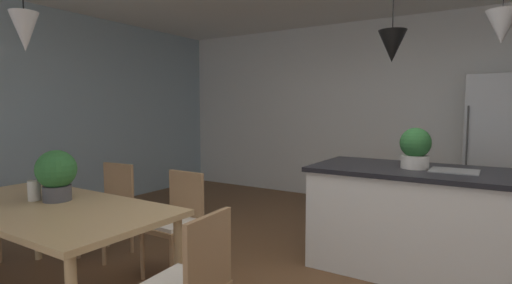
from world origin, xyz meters
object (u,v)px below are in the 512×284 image
chair_far_left (109,206)px  potted_plant_on_island (415,148)px  refrigerator (498,151)px  chair_kitchen_end (189,284)px  chair_far_right (176,220)px  kitchen_island (435,222)px  potted_plant_on_table (56,173)px  dining_table (47,213)px  vase_on_dining_table (34,190)px

chair_far_left → potted_plant_on_island: size_ratio=2.49×
chair_far_left → refrigerator: (3.15, 3.09, 0.43)m
chair_kitchen_end → potted_plant_on_island: size_ratio=2.49×
chair_far_right → kitchen_island: size_ratio=0.42×
potted_plant_on_table → kitchen_island: bearing=38.8°
dining_table → chair_kitchen_end: chair_kitchen_end is taller
chair_far_left → potted_plant_on_island: bearing=24.5°
chair_far_right → refrigerator: size_ratio=0.48×
potted_plant_on_table → potted_plant_on_island: bearing=41.1°
kitchen_island → chair_far_left: bearing=-156.9°
dining_table → vase_on_dining_table: (-0.21, 0.03, 0.14)m
refrigerator → chair_kitchen_end: bearing=-109.2°
refrigerator → potted_plant_on_island: 2.02m
dining_table → potted_plant_on_table: (-0.06, 0.11, 0.27)m
chair_far_right → vase_on_dining_table: size_ratio=5.75×
dining_table → chair_far_right: (0.44, 0.84, -0.19)m
chair_far_right → chair_far_left: bearing=-180.0°
potted_plant_on_table → refrigerator: bearing=54.1°
dining_table → refrigerator: refrigerator is taller
kitchen_island → chair_far_right: bearing=-147.8°
refrigerator → potted_plant_on_island: bearing=-107.2°
vase_on_dining_table → potted_plant_on_island: bearing=40.4°
chair_kitchen_end → potted_plant_on_table: 1.48m
potted_plant_on_table → chair_kitchen_end: bearing=-4.4°
potted_plant_on_table → vase_on_dining_table: size_ratio=2.52×
dining_table → vase_on_dining_table: 0.25m
chair_far_right → potted_plant_on_island: size_ratio=2.49×
dining_table → potted_plant_on_island: size_ratio=5.59×
kitchen_island → chair_kitchen_end: bearing=-115.3°
dining_table → refrigerator: size_ratio=1.08×
chair_kitchen_end → dining_table: bearing=-179.9°
potted_plant_on_island → potted_plant_on_table: bearing=-138.9°
dining_table → potted_plant_on_island: (2.11, 2.01, 0.42)m
vase_on_dining_table → refrigerator: bearing=53.2°
chair_far_right → refrigerator: (2.27, 3.09, 0.43)m
chair_kitchen_end → refrigerator: (1.36, 3.93, 0.43)m
chair_kitchen_end → refrigerator: size_ratio=0.48×
vase_on_dining_table → chair_far_right: bearing=51.4°
chair_far_right → chair_kitchen_end: size_ratio=1.00×
kitchen_island → vase_on_dining_table: bearing=-141.7°
chair_far_left → potted_plant_on_island: (2.56, 1.17, 0.60)m
potted_plant_on_island → vase_on_dining_table: (-2.32, -1.98, -0.28)m
kitchen_island → potted_plant_on_island: bearing=-180.0°
potted_plant_on_island → dining_table: bearing=-136.5°
chair_kitchen_end → chair_far_left: 1.97m
potted_plant_on_island → kitchen_island: bearing=0.0°
refrigerator → potted_plant_on_island: refrigerator is taller
kitchen_island → refrigerator: bearing=77.8°
vase_on_dining_table → chair_kitchen_end: bearing=-0.8°
chair_far_left → potted_plant_on_table: (0.39, -0.73, 0.46)m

